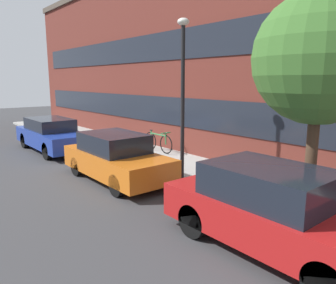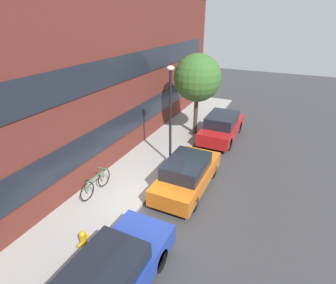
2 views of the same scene
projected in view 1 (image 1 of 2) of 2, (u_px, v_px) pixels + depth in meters
ground_plane at (121, 164)px, 11.50m from camera, size 56.00×56.00×0.00m
sidewalk_strip at (151, 157)px, 12.31m from camera, size 28.00×2.64×0.12m
rowhouse_facade at (187, 55)px, 12.70m from camera, size 28.00×1.02×7.69m
parked_car_blue at (51, 135)px, 13.57m from camera, size 4.51×1.60×1.35m
parked_car_orange at (116, 157)px, 9.58m from camera, size 3.87×1.61×1.38m
parked_car_red at (273, 210)px, 5.57m from camera, size 4.01×1.66×1.46m
fire_hydrant at (96, 139)px, 13.80m from camera, size 0.48×0.27×0.71m
bicycle at (158, 141)px, 12.91m from camera, size 1.72×0.44×0.83m
street_tree at (319, 59)px, 6.16m from camera, size 2.53×2.53×4.46m
lamp_post at (183, 82)px, 8.98m from camera, size 0.32×0.32×4.42m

